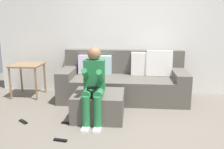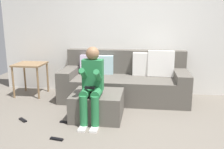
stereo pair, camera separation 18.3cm
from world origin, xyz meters
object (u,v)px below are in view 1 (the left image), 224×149
Objects in this scene: remote_by_storage_bin at (67,123)px; side_table at (27,69)px; ottoman at (99,105)px; remote_near_ottoman at (60,140)px; person_seated at (94,83)px; remote_under_side_table at (23,122)px; couch_sectional at (124,81)px.

side_table is at bearing 140.34° from remote_by_storage_bin.
remote_near_ottoman is (-0.38, -0.78, -0.19)m from ottoman.
ottoman is 0.68× the size of person_seated.
ottoman is at bearing -32.35° from side_table.
remote_near_ottoman is 0.99× the size of remote_under_side_table.
ottoman is 4.28× the size of remote_under_side_table.
remote_by_storage_bin is at bearing 105.61° from remote_near_ottoman.
couch_sectional reaches higher than ottoman.
remote_under_side_table is (-1.04, -0.10, -0.58)m from person_seated.
side_table reaches higher than remote_near_ottoman.
side_table is at bearing 147.65° from ottoman.
ottoman is at bearing 74.34° from remote_near_ottoman.
remote_near_ottoman is at bearing 2.58° from remote_under_side_table.
remote_near_ottoman is 0.86m from remote_under_side_table.
side_table is 1.71m from remote_by_storage_bin.
side_table is 1.40m from remote_under_side_table.
person_seated is 6.26× the size of remote_under_side_table.
couch_sectional reaches higher than side_table.
person_seated is 6.46× the size of remote_by_storage_bin.
remote_near_ottoman is at bearing -115.94° from ottoman.
remote_by_storage_bin is 0.66m from remote_under_side_table.
couch_sectional is 3.05× the size of ottoman.
ottoman is 1.20× the size of side_table.
remote_under_side_table is (-1.08, -0.28, -0.19)m from ottoman.
remote_by_storage_bin and remote_under_side_table have the same top height.
person_seated is 6.34× the size of remote_near_ottoman.
remote_by_storage_bin is at bearing -167.03° from person_seated.
couch_sectional reaches higher than remote_near_ottoman.
side_table reaches higher than remote_by_storage_bin.
side_table is at bearing 133.36° from remote_near_ottoman.
couch_sectional is at bearing 1.00° from side_table.
side_table is (-1.84, -0.03, 0.20)m from couch_sectional.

